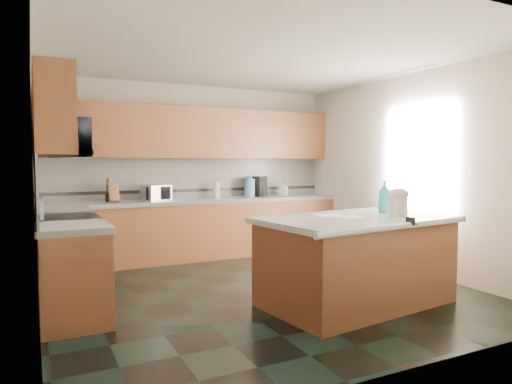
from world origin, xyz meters
TOP-DOWN VIEW (x-y plane):
  - floor at (0.00, 0.00)m, footprint 4.60×4.60m
  - ceiling at (0.00, 0.00)m, footprint 4.60×4.60m
  - wall_back at (0.00, 2.32)m, footprint 4.60×0.04m
  - wall_front at (0.00, -2.32)m, footprint 4.60×0.04m
  - wall_left at (-2.32, 0.00)m, footprint 0.04×4.60m
  - wall_right at (2.32, 0.00)m, footprint 0.04×4.60m
  - back_base_cab at (0.00, 2.00)m, footprint 4.60×0.60m
  - back_countertop at (0.00, 2.00)m, footprint 4.60×0.64m
  - back_upper_cab at (0.00, 2.13)m, footprint 4.60×0.33m
  - back_backsplash at (0.00, 2.29)m, footprint 4.60×0.02m
  - back_accent_band at (0.00, 2.28)m, footprint 4.60×0.01m
  - left_base_cab_rear at (-2.00, 1.29)m, footprint 0.60×0.82m
  - left_counter_rear at (-2.00, 1.29)m, footprint 0.64×0.82m
  - left_base_cab_front at (-2.00, -0.24)m, footprint 0.60×0.72m
  - left_counter_front at (-2.00, -0.24)m, footprint 0.64×0.72m
  - left_backsplash at (-2.29, 0.55)m, footprint 0.02×2.30m
  - left_accent_band at (-2.28, 0.55)m, footprint 0.01×2.30m
  - left_upper_cab_rear at (-2.13, 1.42)m, footprint 0.33×1.09m
  - left_upper_cab_front at (-2.13, -0.24)m, footprint 0.33×0.72m
  - range_body at (-2.00, 0.50)m, footprint 0.60×0.76m
  - range_oven_door at (-1.71, 0.50)m, footprint 0.02×0.68m
  - range_cooktop at (-2.00, 0.50)m, footprint 0.62×0.78m
  - range_handle at (-1.68, 0.50)m, footprint 0.02×0.66m
  - range_backguard at (-2.26, 0.50)m, footprint 0.06×0.76m
  - microwave at (-2.00, 0.50)m, footprint 0.50×0.73m
  - island_base at (0.70, -0.91)m, footprint 2.02×1.31m
  - island_top at (0.70, -0.91)m, footprint 2.13×1.42m
  - island_bullnose at (0.70, -1.50)m, footprint 1.99×0.31m
  - treat_jar at (1.09, -1.09)m, footprint 0.25×0.25m
  - treat_jar_lid at (1.09, -1.09)m, footprint 0.21×0.21m
  - treat_jar_knob at (1.09, -1.09)m, footprint 0.07×0.02m
  - treat_jar_knob_end_l at (1.06, -1.09)m, footprint 0.04×0.04m
  - treat_jar_knob_end_r at (1.13, -1.09)m, footprint 0.04×0.04m
  - soap_bottle_island at (1.23, -0.73)m, footprint 0.18×0.18m
  - paper_sheet_a at (0.60, -0.93)m, footprint 0.27×0.21m
  - paper_sheet_b at (0.50, -0.71)m, footprint 0.31×0.27m
  - clamp_body at (0.87, -1.48)m, footprint 0.04×0.09m
  - clamp_handle at (0.87, -1.53)m, footprint 0.01×0.06m
  - knife_block at (-1.29, 2.05)m, footprint 0.16×0.20m
  - utensil_crock at (-1.34, 2.08)m, footprint 0.11×0.11m
  - utensil_bundle at (-1.34, 2.08)m, footprint 0.06×0.06m
  - toaster_oven at (-0.67, 2.05)m, footprint 0.47×0.41m
  - toaster_oven_door at (-0.67, 1.92)m, footprint 0.35×0.01m
  - paper_towel at (0.31, 2.10)m, footprint 0.11×0.11m
  - paper_towel_base at (0.31, 2.10)m, footprint 0.16×0.16m
  - water_jug at (0.88, 2.06)m, footprint 0.18×0.18m
  - water_jug_neck at (0.88, 2.06)m, footprint 0.08×0.08m
  - coffee_maker at (1.06, 2.08)m, footprint 0.26×0.28m
  - coffee_carafe at (1.06, 2.03)m, footprint 0.14×0.14m
  - soap_bottle_back at (1.52, 2.05)m, footprint 0.15×0.15m
  - soap_back_cap at (1.52, 2.05)m, footprint 0.02×0.02m
  - window_light_proxy at (2.29, -0.20)m, footprint 0.02×1.40m

SIDE VIEW (x-z plane):
  - floor at x=0.00m, z-range 0.00..0.00m
  - range_oven_door at x=-1.71m, z-range 0.12..0.68m
  - back_base_cab at x=0.00m, z-range 0.00..0.86m
  - left_base_cab_rear at x=-2.00m, z-range 0.00..0.86m
  - left_base_cab_front at x=-2.00m, z-range 0.00..0.86m
  - island_base at x=0.70m, z-range 0.00..0.86m
  - range_body at x=-2.00m, z-range 0.00..0.88m
  - range_handle at x=-1.68m, z-range 0.77..0.79m
  - back_countertop at x=0.00m, z-range 0.86..0.92m
  - left_counter_rear at x=-2.00m, z-range 0.86..0.92m
  - left_counter_front at x=-2.00m, z-range 0.86..0.92m
  - island_top at x=0.70m, z-range 0.86..0.92m
  - island_bullnose at x=0.70m, z-range 0.86..0.92m
  - range_cooktop at x=-2.00m, z-range 0.88..0.92m
  - clamp_handle at x=0.87m, z-range 0.90..0.92m
  - paper_sheet_a at x=0.60m, z-range 0.92..0.92m
  - paper_sheet_b at x=0.50m, z-range 0.92..0.92m
  - paper_towel_base at x=0.31m, z-range 0.92..0.93m
  - clamp_body at x=0.87m, z-range 0.89..0.97m
  - utensil_crock at x=-1.34m, z-range 0.92..1.06m
  - coffee_carafe at x=1.06m, z-range 0.92..1.06m
  - range_backguard at x=-2.26m, z-range 0.93..1.11m
  - treat_jar at x=1.09m, z-range 0.92..1.12m
  - toaster_oven at x=-0.67m, z-range 0.92..1.15m
  - toaster_oven_door at x=-0.67m, z-range 0.94..1.13m
  - back_accent_band at x=0.00m, z-range 1.02..1.06m
  - left_accent_band at x=-2.28m, z-range 1.02..1.06m
  - soap_bottle_back at x=1.52m, z-range 0.92..1.16m
  - paper_towel at x=0.31m, z-range 0.92..1.17m
  - knife_block at x=-1.29m, z-range 0.91..1.18m
  - water_jug at x=0.88m, z-range 0.92..1.22m
  - coffee_maker at x=1.06m, z-range 0.92..1.25m
  - soap_bottle_island at x=1.23m, z-range 0.92..1.28m
  - treat_jar_lid at x=1.09m, z-range 1.09..1.22m
  - utensil_bundle at x=-1.34m, z-range 1.06..1.26m
  - soap_back_cap at x=1.52m, z-range 1.16..1.19m
  - treat_jar_knob at x=1.09m, z-range 1.19..1.21m
  - treat_jar_knob_end_l at x=1.06m, z-range 1.18..1.22m
  - treat_jar_knob_end_r at x=1.13m, z-range 1.18..1.22m
  - back_backsplash at x=0.00m, z-range 0.92..1.55m
  - left_backsplash at x=-2.29m, z-range 0.92..1.55m
  - water_jug_neck at x=0.88m, z-range 1.22..1.26m
  - wall_back at x=0.00m, z-range 0.00..2.70m
  - wall_front at x=0.00m, z-range 0.00..2.70m
  - wall_left at x=-2.32m, z-range 0.00..2.70m
  - wall_right at x=2.32m, z-range 0.00..2.70m
  - window_light_proxy at x=2.29m, z-range 0.95..2.05m
  - microwave at x=-2.00m, z-range 1.53..1.94m
  - back_upper_cab at x=0.00m, z-range 1.55..2.33m
  - left_upper_cab_rear at x=-2.13m, z-range 1.55..2.33m
  - left_upper_cab_front at x=-2.13m, z-range 1.55..2.33m
  - ceiling at x=0.00m, z-range 2.70..2.70m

